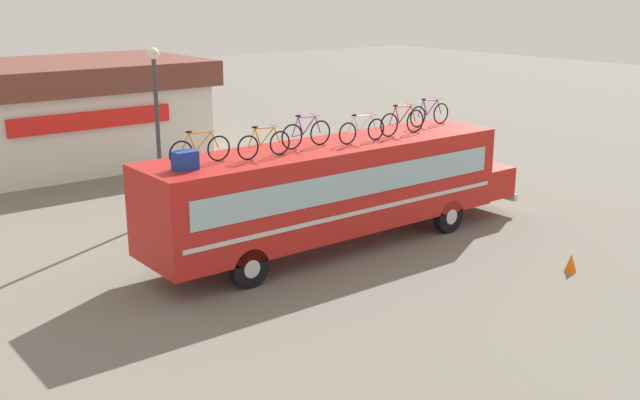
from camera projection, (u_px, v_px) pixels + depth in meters
name	position (u px, v px, depth m)	size (l,w,h in m)	color
ground_plane	(329.00, 247.00, 22.56)	(120.00, 120.00, 0.00)	slate
bus	(337.00, 187.00, 22.23)	(13.01, 2.66, 3.13)	red
luggage_bag_1	(185.00, 160.00, 18.65)	(0.58, 0.41, 0.47)	#193899
rooftop_bicycle_1	(200.00, 150.00, 19.20)	(1.76, 0.44, 0.90)	black
rooftop_bicycle_2	(264.00, 144.00, 19.95)	(1.67, 0.44, 0.87)	black
rooftop_bicycle_3	(306.00, 134.00, 21.24)	(1.72, 0.44, 0.95)	black
rooftop_bicycle_4	(362.00, 130.00, 21.95)	(1.74, 0.44, 0.86)	black
rooftop_bicycle_5	(402.00, 122.00, 23.07)	(1.82, 0.44, 0.96)	black
rooftop_bicycle_6	(429.00, 114.00, 24.63)	(1.76, 0.44, 0.92)	black
roadside_building	(60.00, 112.00, 32.82)	(11.90, 7.75, 4.44)	silver
traffic_cone	(571.00, 263.00, 20.56)	(0.34, 0.34, 0.51)	orange
street_lamp	(157.00, 110.00, 24.51)	(0.38, 0.38, 5.65)	#38383D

